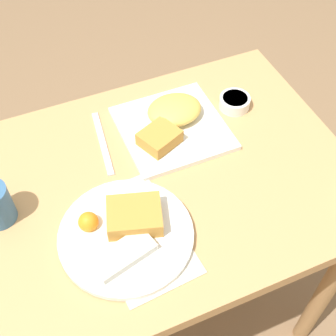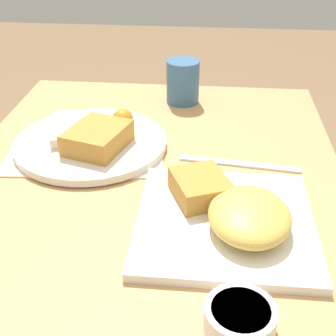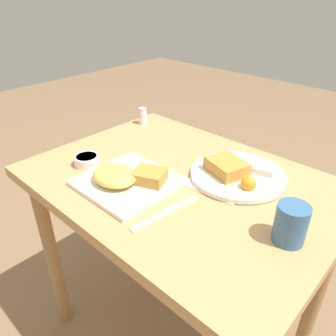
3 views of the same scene
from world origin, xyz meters
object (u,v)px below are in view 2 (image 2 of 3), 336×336
Objects in this scene: plate_square_near at (230,215)px; plate_oval_far at (92,139)px; sauce_ramekin at (240,318)px; coffee_mug at (183,82)px; butter_knife at (239,164)px.

plate_oval_far is (0.22, 0.26, -0.00)m from plate_square_near.
plate_square_near reaches higher than sauce_ramekin.
coffee_mug reaches higher than plate_oval_far.
plate_oval_far is 2.97× the size of coffee_mug.
sauce_ramekin is 0.65m from coffee_mug.
coffee_mug reaches higher than plate_square_near.
coffee_mug reaches higher than sauce_ramekin.
sauce_ramekin is 0.38× the size of butter_knife.
butter_knife is (-0.04, -0.28, -0.02)m from plate_oval_far.
butter_knife is 0.31m from coffee_mug.
plate_oval_far is at bearing 146.97° from coffee_mug.
plate_square_near is at bearing 90.65° from butter_knife.
butter_knife is at bearing -2.00° from sauce_ramekin.
plate_oval_far is 1.33× the size of butter_knife.
plate_square_near reaches higher than plate_oval_far.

